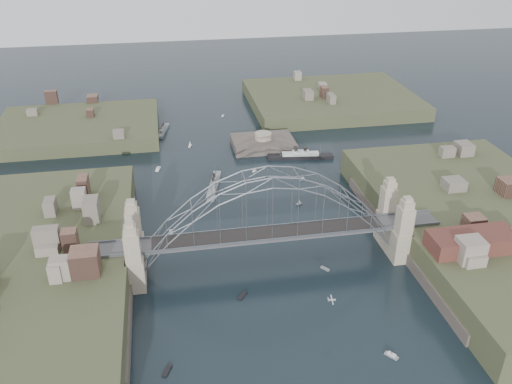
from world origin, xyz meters
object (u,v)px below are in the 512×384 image
at_px(bridge, 270,219).
at_px(fort_island, 263,148).
at_px(naval_cruiser_far, 163,130).
at_px(wharf_shed, 472,241).
at_px(naval_cruiser_near, 214,185).
at_px(ocean_liner, 300,156).

relative_size(bridge, fort_island, 3.82).
bearing_deg(naval_cruiser_far, fort_island, -30.85).
xyz_separation_m(fort_island, wharf_shed, (32.00, -84.00, 10.34)).
distance_m(naval_cruiser_near, ocean_liner, 35.59).
relative_size(naval_cruiser_near, ocean_liner, 0.80).
height_order(wharf_shed, ocean_liner, wharf_shed).
distance_m(bridge, wharf_shed, 46.23).
bearing_deg(naval_cruiser_near, ocean_liner, 26.89).
distance_m(wharf_shed, naval_cruiser_near, 77.46).
xyz_separation_m(bridge, fort_island, (12.00, 70.00, -12.66)).
bearing_deg(bridge, wharf_shed, -17.65).
bearing_deg(ocean_liner, naval_cruiser_far, 144.17).
height_order(bridge, ocean_liner, bridge).
xyz_separation_m(wharf_shed, naval_cruiser_far, (-67.18, 105.02, -9.27)).
relative_size(fort_island, ocean_liner, 0.96).
bearing_deg(naval_cruiser_far, bridge, -75.71).
bearing_deg(ocean_liner, naval_cruiser_near, -153.11).
distance_m(wharf_shed, naval_cruiser_far, 125.01).
bearing_deg(naval_cruiser_near, naval_cruiser_far, 106.08).
distance_m(fort_island, naval_cruiser_near, 35.21).
height_order(naval_cruiser_far, ocean_liner, ocean_liner).
xyz_separation_m(wharf_shed, ocean_liner, (-21.25, 71.85, -9.13)).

